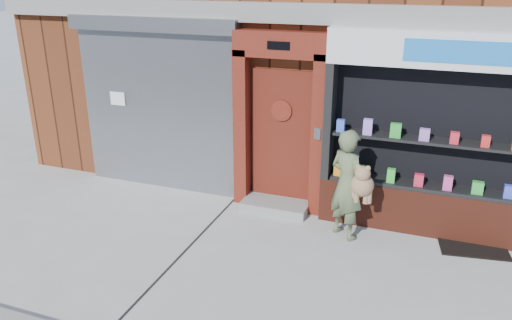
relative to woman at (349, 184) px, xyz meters
The scene contains 6 objects.
ground 1.57m from the woman, 112.34° to the right, with size 80.00×80.00×0.00m, color #9E9E99.
shutter_bay 3.68m from the woman, 168.75° to the left, with size 3.10×0.30×3.04m.
red_door_bay 1.53m from the woman, 153.33° to the left, with size 1.52×0.58×2.90m.
pharmacy_bay 1.47m from the woman, 25.19° to the left, with size 3.50×0.41×3.00m.
woman is the anchor object (origin of this frame).
doormat 2.00m from the woman, ahead, with size 0.93×0.65×0.02m, color black.
Camera 1 is at (1.53, -5.45, 3.73)m, focal length 35.00 mm.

